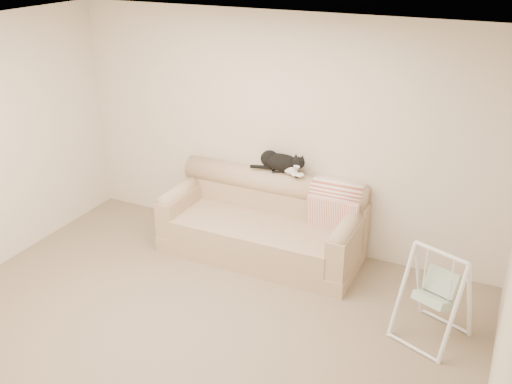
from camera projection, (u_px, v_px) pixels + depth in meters
ground_plane at (190, 333)px, 5.16m from camera, size 5.00×5.00×0.00m
room_shell at (181, 178)px, 4.53m from camera, size 5.04×4.04×2.60m
sofa at (264, 224)px, 6.35m from camera, size 2.20×0.93×0.90m
remote_a at (280, 171)px, 6.29m from camera, size 0.18×0.12×0.03m
remote_b at (293, 175)px, 6.20m from camera, size 0.17×0.12×0.02m
tuxedo_cat at (281, 162)px, 6.24m from camera, size 0.64×0.26×0.25m
throw_blanket at (337, 198)px, 6.08m from camera, size 0.56×0.38×0.58m
baby_swing at (436, 294)px, 4.95m from camera, size 0.71×0.73×0.89m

